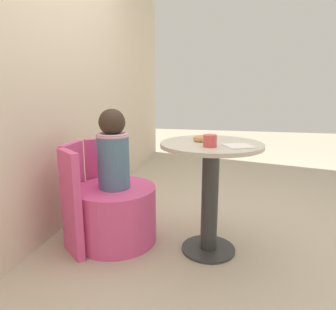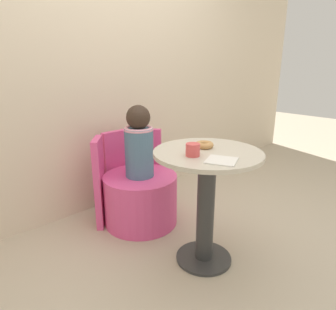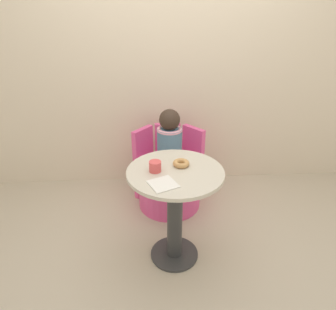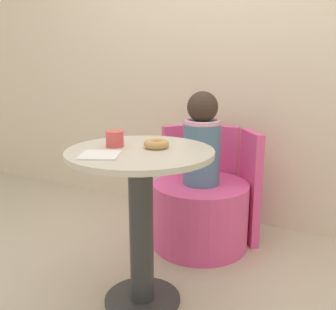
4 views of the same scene
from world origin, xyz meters
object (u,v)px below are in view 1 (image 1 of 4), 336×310
donut (202,139)px  cup (210,141)px  round_table (210,179)px  tub_chair (116,214)px  child_figure (113,151)px

donut → cup: size_ratio=1.40×
donut → cup: (-0.18, -0.06, 0.02)m
round_table → cup: 0.30m
round_table → cup: size_ratio=9.27×
tub_chair → cup: size_ratio=7.20×
tub_chair → donut: donut is taller
child_figure → donut: 0.60m
child_figure → cup: size_ratio=6.83×
round_table → tub_chair: round_table is taller
round_table → child_figure: child_figure is taller
tub_chair → child_figure: 0.46m
child_figure → cup: child_figure is taller
child_figure → tub_chair: bearing=180.0°
donut → cup: bearing=-159.8°
round_table → donut: size_ratio=6.60×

